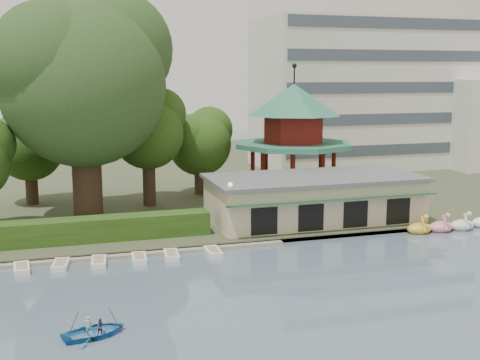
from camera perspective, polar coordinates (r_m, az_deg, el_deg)
name	(u,v)px	position (r m, az deg, el deg)	size (l,w,h in m)	color
ground_plane	(307,342)	(30.83, 6.37, -15.04)	(220.00, 220.00, 0.00)	slate
shore	(150,174)	(79.45, -8.52, 0.57)	(220.00, 70.00, 0.40)	#424930
embankment	(218,245)	(46.17, -2.14, -6.21)	(220.00, 0.60, 0.30)	gray
dock	(53,260)	(44.71, -17.27, -7.25)	(34.00, 1.60, 0.24)	gray
boathouse	(314,197)	(53.17, 7.03, -1.65)	(18.60, 9.39, 3.90)	beige
pavilion	(293,129)	(62.36, 5.09, 4.84)	(12.40, 12.40, 13.50)	beige
office_building	(386,99)	(86.62, 13.72, 7.51)	(38.00, 18.00, 20.00)	silver
hedge	(10,235)	(47.72, -20.94, -4.91)	(30.00, 2.00, 1.80)	#2B4C16
lamp_post	(230,199)	(47.38, -0.93, -1.81)	(0.36, 0.36, 4.28)	black
big_tree	(85,73)	(53.90, -14.51, 9.82)	(15.60, 14.54, 20.12)	#3A281C
small_trees	(58,145)	(58.10, -16.86, 3.22)	(39.38, 16.49, 11.40)	#3A281C
moored_rowboats	(23,268)	(43.36, -19.89, -7.85)	(27.29, 2.59, 0.36)	silver
rowboat_with_passengers	(95,327)	(31.97, -13.62, -13.39)	(5.29, 4.38, 2.01)	#2573B7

